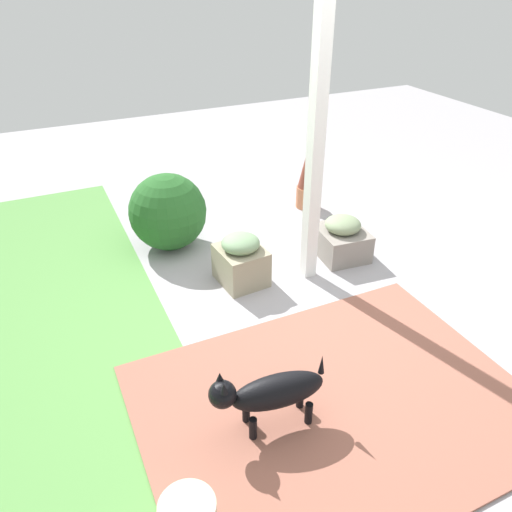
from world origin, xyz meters
TOP-DOWN VIEW (x-y plane):
  - ground_plane at (0.00, 0.00)m, footprint 12.00×12.00m
  - brick_path at (-0.93, 0.30)m, footprint 1.80×2.40m
  - porch_pillar at (0.44, -0.30)m, footprint 0.11×0.11m
  - stone_planter_nearest at (0.59, -0.73)m, footprint 0.51×0.46m
  - stone_planter_mid at (0.58, 0.28)m, footprint 0.44×0.40m
  - round_shrub at (1.43, 0.65)m, footprint 0.73×0.73m
  - terracotta_pot_spiky at (1.64, -0.97)m, footprint 0.23×0.23m
  - dog at (-0.91, 0.74)m, footprint 0.25×0.70m

SIDE VIEW (x-z plane):
  - ground_plane at x=0.00m, z-range 0.00..0.00m
  - brick_path at x=-0.93m, z-range 0.00..0.02m
  - stone_planter_nearest at x=0.59m, z-range -0.02..0.38m
  - stone_planter_mid at x=0.58m, z-range -0.01..0.44m
  - dog at x=-0.91m, z-range 0.04..0.52m
  - terracotta_pot_spiky at x=1.64m, z-range -0.02..0.71m
  - round_shrub at x=1.43m, z-range 0.00..0.73m
  - porch_pillar at x=0.44m, z-range 0.00..2.27m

